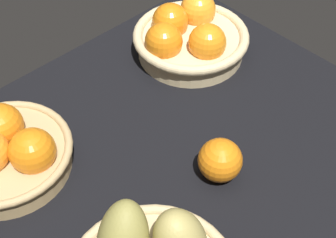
% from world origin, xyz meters
% --- Properties ---
extents(market_tray, '(0.84, 0.72, 0.03)m').
position_xyz_m(market_tray, '(0.00, 0.00, 0.01)').
color(market_tray, black).
rests_on(market_tray, ground).
extents(basket_near_left, '(0.25, 0.25, 0.11)m').
position_xyz_m(basket_near_left, '(-0.22, -0.17, 0.07)').
color(basket_near_left, '#D3BC8C').
rests_on(basket_near_left, market_tray).
extents(basket_near_right, '(0.24, 0.24, 0.11)m').
position_xyz_m(basket_near_right, '(0.23, -0.17, 0.07)').
color(basket_near_right, tan).
rests_on(basket_near_right, market_tray).
extents(loose_orange_front_gap, '(0.08, 0.08, 0.08)m').
position_xyz_m(loose_orange_front_gap, '(-0.02, 0.10, 0.07)').
color(loose_orange_front_gap, orange).
rests_on(loose_orange_front_gap, market_tray).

